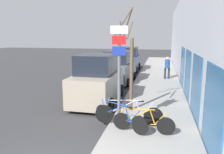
{
  "coord_description": "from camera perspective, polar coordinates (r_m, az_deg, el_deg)",
  "views": [
    {
      "loc": [
        2.82,
        -3.67,
        3.42
      ],
      "look_at": [
        0.4,
        7.05,
        1.32
      ],
      "focal_mm": 35.0,
      "sensor_mm": 36.0,
      "label": 1
    }
  ],
  "objects": [
    {
      "name": "bicycle_2",
      "position": [
        8.19,
        4.35,
        -9.61
      ],
      "size": [
        2.52,
        0.44,
        0.98
      ],
      "rotation": [
        0.0,
        0.0,
        1.62
      ],
      "color": "black",
      "rests_on": "sidewalk_curb"
    },
    {
      "name": "bicycle_1",
      "position": [
        7.94,
        1.99,
        -10.45
      ],
      "size": [
        2.11,
        1.21,
        0.91
      ],
      "rotation": [
        0.0,
        0.0,
        1.06
      ],
      "color": "black",
      "rests_on": "sidewalk_curb"
    },
    {
      "name": "parked_car_1",
      "position": [
        15.99,
        1.74,
        2.33
      ],
      "size": [
        2.27,
        4.43,
        2.34
      ],
      "rotation": [
        0.0,
        0.0,
        -0.05
      ],
      "color": "#51565B",
      "rests_on": "ground"
    },
    {
      "name": "sidewalk_curb",
      "position": [
        17.98,
        11.79,
        -0.12
      ],
      "size": [
        3.2,
        32.0,
        0.15
      ],
      "color": "gray",
      "rests_on": "ground"
    },
    {
      "name": "ground_plane",
      "position": [
        15.51,
        1.93,
        -1.91
      ],
      "size": [
        80.0,
        80.0,
        0.0
      ],
      "primitive_type": "plane",
      "color": "#333335"
    },
    {
      "name": "building_facade",
      "position": [
        17.62,
        17.95,
        9.66
      ],
      "size": [
        0.23,
        32.0,
        6.5
      ],
      "color": "#B2B7C1",
      "rests_on": "ground"
    },
    {
      "name": "signpost",
      "position": [
        7.53,
        1.87,
        1.58
      ],
      "size": [
        0.58,
        0.13,
        3.73
      ],
      "color": "#595B60",
      "rests_on": "sidewalk_curb"
    },
    {
      "name": "parked_car_0",
      "position": [
        11.2,
        -3.73,
        -1.0
      ],
      "size": [
        2.13,
        4.34,
        2.5
      ],
      "rotation": [
        0.0,
        0.0,
        0.0
      ],
      "color": "gray",
      "rests_on": "ground"
    },
    {
      "name": "bicycle_0",
      "position": [
        7.65,
        8.19,
        -11.57
      ],
      "size": [
        2.11,
        0.44,
        0.85
      ],
      "rotation": [
        0.0,
        0.0,
        1.5
      ],
      "color": "black",
      "rests_on": "sidewalk_curb"
    },
    {
      "name": "pedestrian_near",
      "position": [
        17.13,
        14.24,
        2.77
      ],
      "size": [
        0.43,
        0.37,
        1.67
      ],
      "rotation": [
        0.0,
        0.0,
        3.38
      ],
      "color": "#1E2338",
      "rests_on": "sidewalk_curb"
    },
    {
      "name": "parked_car_2",
      "position": [
        21.26,
        4.31,
        4.42
      ],
      "size": [
        2.08,
        4.45,
        2.32
      ],
      "rotation": [
        0.0,
        0.0,
        0.01
      ],
      "color": "navy",
      "rests_on": "ground"
    },
    {
      "name": "street_tree",
      "position": [
        9.41,
        4.87,
        2.79
      ],
      "size": [
        0.9,
        1.99,
        4.43
      ],
      "color": "brown",
      "rests_on": "sidewalk_curb"
    }
  ]
}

